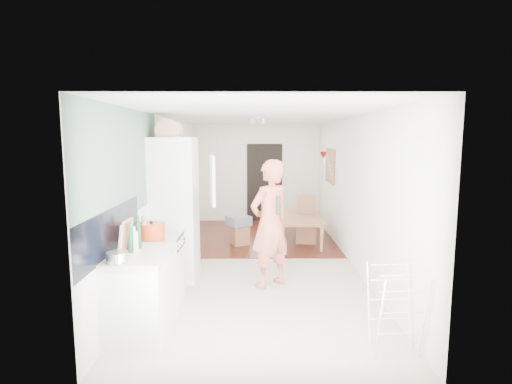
{
  "coord_description": "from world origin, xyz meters",
  "views": [
    {
      "loc": [
        -0.07,
        -6.71,
        2.13
      ],
      "look_at": [
        -0.03,
        0.2,
        1.21
      ],
      "focal_mm": 28.0,
      "sensor_mm": 36.0,
      "label": 1
    }
  ],
  "objects_px": {
    "dining_table": "(300,231)",
    "drying_rack": "(396,310)",
    "stool": "(240,235)",
    "person": "(270,212)",
    "dining_chair": "(306,220)"
  },
  "relations": [
    {
      "from": "stool",
      "to": "drying_rack",
      "type": "xyz_separation_m",
      "value": [
        1.7,
        -4.08,
        0.23
      ]
    },
    {
      "from": "stool",
      "to": "drying_rack",
      "type": "relative_size",
      "value": 0.47
    },
    {
      "from": "dining_chair",
      "to": "person",
      "type": "bearing_deg",
      "value": -100.54
    },
    {
      "from": "dining_chair",
      "to": "drying_rack",
      "type": "relative_size",
      "value": 1.1
    },
    {
      "from": "person",
      "to": "dining_table",
      "type": "xyz_separation_m",
      "value": [
        0.73,
        2.44,
        -0.85
      ]
    },
    {
      "from": "stool",
      "to": "drying_rack",
      "type": "height_order",
      "value": "drying_rack"
    },
    {
      "from": "dining_chair",
      "to": "drying_rack",
      "type": "xyz_separation_m",
      "value": [
        0.34,
        -4.25,
        -0.04
      ]
    },
    {
      "from": "person",
      "to": "dining_table",
      "type": "relative_size",
      "value": 1.6
    },
    {
      "from": "dining_table",
      "to": "stool",
      "type": "relative_size",
      "value": 3.29
    },
    {
      "from": "stool",
      "to": "person",
      "type": "bearing_deg",
      "value": -77.22
    },
    {
      "from": "person",
      "to": "stool",
      "type": "distance_m",
      "value": 2.48
    },
    {
      "from": "dining_table",
      "to": "stool",
      "type": "height_order",
      "value": "dining_table"
    },
    {
      "from": "dining_table",
      "to": "drying_rack",
      "type": "distance_m",
      "value": 4.28
    },
    {
      "from": "person",
      "to": "dining_chair",
      "type": "height_order",
      "value": "person"
    },
    {
      "from": "person",
      "to": "dining_chair",
      "type": "bearing_deg",
      "value": -147.72
    }
  ]
}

